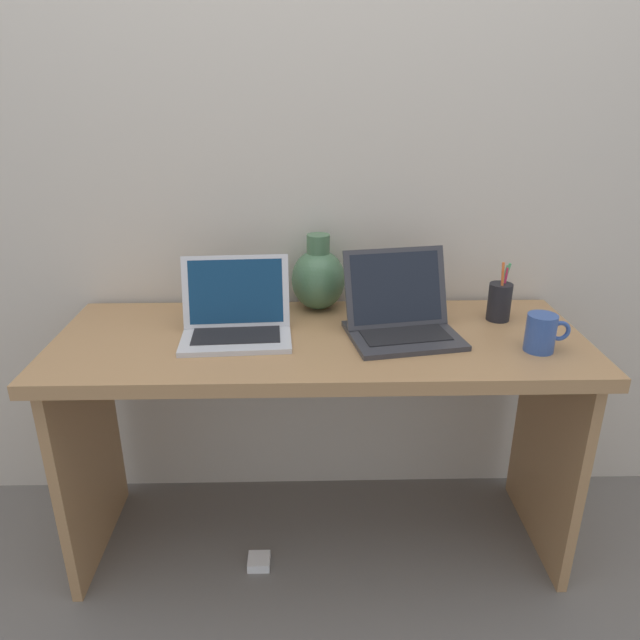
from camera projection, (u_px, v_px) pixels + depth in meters
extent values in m
plane|color=slate|center=(320.00, 538.00, 1.99)|extent=(6.00, 6.00, 0.00)
cube|color=beige|center=(317.00, 163.00, 1.84)|extent=(4.40, 0.04, 2.40)
cube|color=#AD7F51|center=(320.00, 342.00, 1.71)|extent=(1.54, 0.58, 0.04)
cube|color=#AD7F51|center=(88.00, 453.00, 1.84)|extent=(0.03, 0.49, 0.71)
cube|color=#AD7F51|center=(548.00, 447.00, 1.87)|extent=(0.03, 0.49, 0.71)
cube|color=silver|center=(237.00, 337.00, 1.68)|extent=(0.32, 0.24, 0.01)
cube|color=black|center=(236.00, 334.00, 1.67)|extent=(0.26, 0.15, 0.00)
cube|color=silver|center=(236.00, 291.00, 1.71)|extent=(0.31, 0.08, 0.21)
cube|color=navy|center=(236.00, 291.00, 1.71)|extent=(0.28, 0.08, 0.18)
cube|color=#333338|center=(403.00, 335.00, 1.69)|extent=(0.35, 0.30, 0.01)
cube|color=black|center=(403.00, 333.00, 1.68)|extent=(0.27, 0.19, 0.00)
cube|color=#333338|center=(396.00, 288.00, 1.72)|extent=(0.32, 0.14, 0.22)
cube|color=black|center=(396.00, 288.00, 1.72)|extent=(0.28, 0.13, 0.20)
ellipsoid|color=#47704C|center=(318.00, 280.00, 1.88)|extent=(0.17, 0.17, 0.20)
cylinder|color=#47704C|center=(318.00, 244.00, 1.83)|extent=(0.07, 0.07, 0.06)
cylinder|color=#335199|center=(541.00, 333.00, 1.59)|extent=(0.08, 0.08, 0.11)
torus|color=#335199|center=(560.00, 331.00, 1.59)|extent=(0.06, 0.01, 0.06)
cylinder|color=black|center=(499.00, 302.00, 1.80)|extent=(0.07, 0.07, 0.12)
cylinder|color=orange|center=(502.00, 287.00, 1.77)|extent=(0.02, 0.01, 0.15)
cylinder|color=#D83359|center=(504.00, 288.00, 1.79)|extent=(0.02, 0.02, 0.13)
cylinder|color=#4CA566|center=(503.00, 285.00, 1.79)|extent=(0.03, 0.03, 0.15)
cylinder|color=#4CA566|center=(501.00, 286.00, 1.80)|extent=(0.03, 0.02, 0.14)
cube|color=white|center=(259.00, 562.00, 1.87)|extent=(0.07, 0.07, 0.03)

